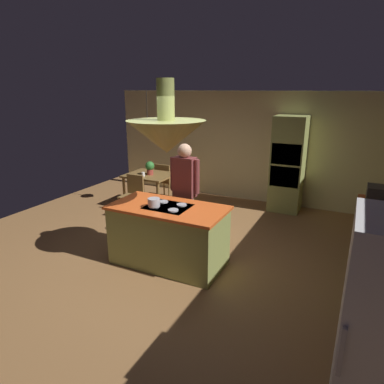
{
  "coord_description": "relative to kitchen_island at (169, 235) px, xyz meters",
  "views": [
    {
      "loc": [
        2.39,
        -4.25,
        2.59
      ],
      "look_at": [
        0.1,
        0.4,
        1.0
      ],
      "focal_mm": 31.55,
      "sensor_mm": 36.0,
      "label": 1
    }
  ],
  "objects": [
    {
      "name": "ground",
      "position": [
        0.0,
        0.2,
        -0.47
      ],
      "size": [
        8.16,
        8.16,
        0.0
      ],
      "primitive_type": "plane",
      "color": "olive"
    },
    {
      "name": "wall_back",
      "position": [
        0.0,
        3.65,
        0.81
      ],
      "size": [
        6.8,
        0.1,
        2.55
      ],
      "primitive_type": "cube",
      "color": "beige",
      "rests_on": "ground"
    },
    {
      "name": "kitchen_island",
      "position": [
        0.0,
        0.0,
        0.0
      ],
      "size": [
        1.73,
        0.9,
        0.95
      ],
      "color": "#8C934C",
      "rests_on": "ground"
    },
    {
      "name": "counter_run_right",
      "position": [
        2.84,
        0.8,
        0.01
      ],
      "size": [
        0.73,
        2.26,
        0.93
      ],
      "color": "#8C934C",
      "rests_on": "ground"
    },
    {
      "name": "oven_tower",
      "position": [
        1.1,
        3.24,
        0.56
      ],
      "size": [
        0.66,
        0.62,
        2.06
      ],
      "color": "#8C934C",
      "rests_on": "ground"
    },
    {
      "name": "dining_table",
      "position": [
        -1.7,
        2.1,
        0.18
      ],
      "size": [
        1.01,
        0.86,
        0.76
      ],
      "color": "brown",
      "rests_on": "ground"
    },
    {
      "name": "person_at_island",
      "position": [
        -0.09,
        0.72,
        0.54
      ],
      "size": [
        0.53,
        0.23,
        1.75
      ],
      "color": "tan",
      "rests_on": "ground"
    },
    {
      "name": "range_hood",
      "position": [
        0.0,
        0.0,
        1.51
      ],
      "size": [
        1.1,
        1.1,
        1.0
      ],
      "color": "#8C934C"
    },
    {
      "name": "pendant_light_over_table",
      "position": [
        -1.7,
        2.1,
        1.39
      ],
      "size": [
        0.32,
        0.32,
        0.82
      ],
      "color": "beige"
    },
    {
      "name": "chair_facing_island",
      "position": [
        -1.7,
        1.45,
        0.04
      ],
      "size": [
        0.4,
        0.4,
        0.87
      ],
      "color": "brown",
      "rests_on": "ground"
    },
    {
      "name": "chair_by_back_wall",
      "position": [
        -1.7,
        2.75,
        0.04
      ],
      "size": [
        0.4,
        0.4,
        0.87
      ],
      "rotation": [
        0.0,
        0.0,
        3.14
      ],
      "color": "brown",
      "rests_on": "ground"
    },
    {
      "name": "potted_plant_on_table",
      "position": [
        -1.67,
        2.07,
        0.46
      ],
      "size": [
        0.2,
        0.2,
        0.3
      ],
      "color": "#99382D",
      "rests_on": "dining_table"
    },
    {
      "name": "cup_on_table",
      "position": [
        -1.72,
        1.89,
        0.34
      ],
      "size": [
        0.07,
        0.07,
        0.09
      ],
      "primitive_type": "cylinder",
      "color": "white",
      "rests_on": "dining_table"
    },
    {
      "name": "microwave_on_counter",
      "position": [
        2.84,
        1.47,
        0.6
      ],
      "size": [
        0.46,
        0.36,
        0.28
      ],
      "primitive_type": "cube",
      "color": "#232326",
      "rests_on": "counter_run_right"
    },
    {
      "name": "cooking_pot_on_cooktop",
      "position": [
        -0.16,
        -0.13,
        0.54
      ],
      "size": [
        0.18,
        0.18,
        0.12
      ],
      "primitive_type": "cylinder",
      "color": "#B2B2B7",
      "rests_on": "kitchen_island"
    }
  ]
}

